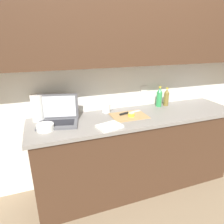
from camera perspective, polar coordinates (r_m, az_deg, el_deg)
The scene contains 13 objects.
ground_plane at distance 2.63m, azimuth 6.66°, elevation -19.48°, with size 12.00×12.00×0.00m, color #847056.
wall_back at distance 2.24m, azimuth 5.62°, elevation 17.09°, with size 5.20×0.38×2.60m.
counter_unit at distance 2.38m, azimuth 7.50°, elevation -10.77°, with size 2.30×0.60×0.90m.
laptop at distance 2.01m, azimuth -15.10°, elevation -1.27°, with size 0.43×0.34×0.27m.
cutting_board at distance 2.14m, azimuth 4.88°, elevation -1.07°, with size 0.37×0.27×0.01m, color tan.
knife at distance 2.18m, azimuth 4.21°, elevation -0.31°, with size 0.28×0.10×0.02m.
lemon_half_cut at distance 2.11m, azimuth 5.52°, elevation -0.77°, with size 0.07×0.07×0.04m.
bottle_green_soda at distance 2.54m, azimuth 15.26°, elevation 4.04°, with size 0.06×0.06×0.22m.
bottle_oil_tall at distance 2.48m, azimuth 13.33°, elevation 4.09°, with size 0.07×0.07×0.25m.
measuring_cup at distance 2.23m, azimuth -1.65°, elevation 1.11°, with size 0.11×0.09×0.10m.
bowl_white at distance 1.90m, azimuth -18.53°, elevation -4.12°, with size 0.15×0.15×0.06m.
paper_towel_roll at distance 2.11m, azimuth -20.48°, elevation 1.10°, with size 0.12×0.12×0.27m.
dish_towel at distance 1.86m, azimuth -0.73°, elevation -4.11°, with size 0.22×0.16×0.02m, color silver.
Camera 1 is at (-0.96, -1.80, 1.67)m, focal length 32.00 mm.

